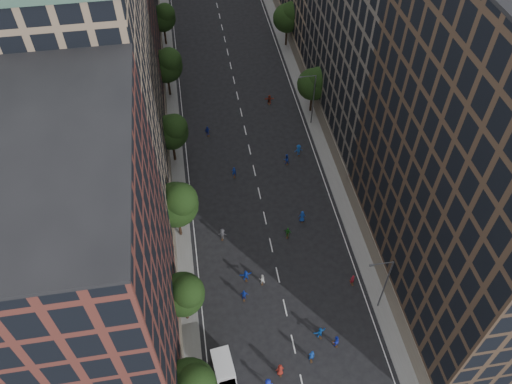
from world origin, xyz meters
TOP-DOWN VIEW (x-y plane):
  - ground at (0.00, 40.00)m, footprint 240.00×240.00m
  - sidewalk_left at (-12.00, 47.50)m, footprint 4.00×105.00m
  - sidewalk_right at (12.00, 47.50)m, footprint 4.00×105.00m
  - bldg_left_a at (-19.00, 11.00)m, footprint 14.00×22.00m
  - bldg_left_b at (-19.00, 35.00)m, footprint 14.00×26.00m
  - bldg_left_c at (-19.00, 58.00)m, footprint 14.00×20.00m
  - bldg_right_a at (19.00, 15.00)m, footprint 14.00×30.00m
  - bldg_right_b at (19.00, 44.00)m, footprint 14.00×28.00m
  - tree_left_1 at (-11.02, 13.86)m, footprint 4.80×4.80m
  - tree_left_2 at (-10.99, 25.83)m, footprint 5.60×5.60m
  - tree_left_3 at (-11.02, 39.85)m, footprint 5.00×5.00m
  - tree_left_4 at (-11.00, 55.84)m, footprint 5.40×5.40m
  - tree_left_5 at (-11.02, 71.86)m, footprint 4.80×4.80m
  - tree_right_a at (11.38, 47.85)m, footprint 5.00×5.00m
  - tree_right_b at (11.39, 67.85)m, footprint 5.20×5.20m
  - streetlamp_near at (10.37, 12.00)m, footprint 2.64×0.22m
  - streetlamp_far at (10.37, 45.00)m, footprint 2.64×0.22m
  - cargo_van at (-7.81, 6.77)m, footprint 2.57×4.62m
  - skater_1 at (1.48, 7.01)m, footprint 0.69×0.45m
  - skater_2 at (4.46, 8.22)m, footprint 1.00×0.91m
  - skater_3 at (-3.58, 4.84)m, footprint 1.07×0.65m
  - skater_4 at (-4.49, 15.42)m, footprint 1.02×0.55m
  - skater_5 at (3.02, 9.46)m, footprint 1.60×0.86m
  - skater_6 at (-2.08, 6.05)m, footprint 0.91×0.62m
  - skater_7 at (8.50, 15.44)m, footprint 0.61×0.44m
  - skater_8 at (-2.07, 17.24)m, footprint 0.77×0.62m
  - skater_9 at (-5.96, 24.53)m, footprint 1.27×0.91m
  - skater_10 at (2.34, 23.51)m, footprint 1.04×0.74m
  - skater_11 at (-3.90, 18.02)m, footprint 1.54×0.62m
  - skater_12 at (4.72, 25.74)m, footprint 0.93×0.66m
  - skater_13 at (-3.03, 35.31)m, footprint 0.63×0.42m
  - skater_14 at (4.86, 36.71)m, footprint 0.94×0.81m
  - skater_15 at (7.00, 38.21)m, footprint 1.28×0.86m
  - skater_16 at (-5.89, 44.76)m, footprint 1.02×0.68m
  - skater_17 at (4.93, 50.93)m, footprint 1.59×0.69m

SIDE VIEW (x-z plane):
  - ground at x=0.00m, z-range 0.00..0.00m
  - sidewalk_left at x=-12.00m, z-range 0.00..0.15m
  - sidewalk_right at x=12.00m, z-range 0.00..0.15m
  - skater_8 at x=-2.07m, z-range 0.00..1.50m
  - skater_7 at x=8.50m, z-range 0.00..1.55m
  - skater_3 at x=-3.58m, z-range 0.00..1.60m
  - skater_16 at x=-5.89m, z-range 0.00..1.61m
  - skater_11 at x=-3.90m, z-range 0.00..1.62m
  - skater_10 at x=2.34m, z-range 0.00..1.63m
  - skater_5 at x=3.02m, z-range 0.00..1.65m
  - skater_4 at x=-4.49m, z-range 0.00..1.65m
  - skater_17 at x=4.93m, z-range 0.00..1.66m
  - skater_2 at x=4.46m, z-range 0.00..1.67m
  - skater_14 at x=4.86m, z-range 0.00..1.68m
  - skater_13 at x=-3.03m, z-range 0.00..1.72m
  - skater_9 at x=-5.96m, z-range 0.00..1.77m
  - skater_12 at x=4.72m, z-range 0.00..1.79m
  - skater_6 at x=-2.08m, z-range 0.00..1.81m
  - skater_15 at x=7.00m, z-range 0.00..1.85m
  - skater_1 at x=1.48m, z-range 0.00..1.87m
  - cargo_van at x=-7.81m, z-range 0.06..2.41m
  - streetlamp_near at x=10.37m, z-range 0.64..9.70m
  - streetlamp_far at x=10.37m, z-range 0.64..9.70m
  - tree_left_1 at x=-11.02m, z-range 1.45..9.66m
  - tree_right_a at x=11.38m, z-range 1.43..9.83m
  - tree_left_5 at x=-11.02m, z-range 1.51..9.84m
  - tree_left_3 at x=-11.02m, z-range 1.53..10.11m
  - tree_right_b at x=11.39m, z-range 1.54..10.37m
  - tree_left_4 at x=-11.00m, z-range 1.56..10.63m
  - tree_left_2 at x=-10.99m, z-range 1.63..11.08m
  - bldg_left_c at x=-19.00m, z-range 0.00..28.00m
  - bldg_left_a at x=-19.00m, z-range 0.00..30.00m
  - bldg_right_b at x=19.00m, z-range 0.00..33.00m
  - bldg_left_b at x=-19.00m, z-range 0.00..34.00m
  - bldg_right_a at x=19.00m, z-range 0.00..36.00m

